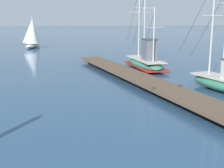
% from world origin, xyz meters
% --- Properties ---
extents(floating_dock, '(3.23, 20.21, 0.53)m').
position_xyz_m(floating_dock, '(5.75, 14.41, 0.36)').
color(floating_dock, brown).
rests_on(floating_dock, ground).
extents(fishing_boat_0, '(2.09, 7.83, 7.05)m').
position_xyz_m(fishing_boat_0, '(8.36, 18.74, 0.65)').
color(fishing_boat_0, '#337556').
rests_on(fishing_boat_0, ground).
extents(distant_sailboat, '(3.31, 4.62, 4.51)m').
position_xyz_m(distant_sailboat, '(0.22, 40.22, 2.05)').
color(distant_sailboat, silver).
rests_on(distant_sailboat, ground).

